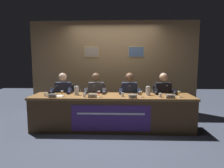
{
  "coord_description": "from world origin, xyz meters",
  "views": [
    {
      "loc": [
        0.15,
        -4.23,
        1.52
      ],
      "look_at": [
        0.0,
        0.0,
        1.0
      ],
      "focal_mm": 31.53,
      "sensor_mm": 36.0,
      "label": 1
    }
  ],
  "objects_px": {
    "water_cup_far_right": "(160,95)",
    "panelist_center_left": "(96,94)",
    "panelist_far_right": "(164,95)",
    "conference_table": "(112,107)",
    "nameplate_center_right": "(133,96)",
    "chair_center_left": "(97,104)",
    "water_pitcher_left_side": "(77,91)",
    "chair_far_left": "(65,103)",
    "microphone_far_left": "(56,92)",
    "microphone_center_left": "(94,92)",
    "juice_glass_center_right": "(141,93)",
    "juice_glass_far_right": "(179,93)",
    "panelist_center_right": "(129,94)",
    "chair_far_right": "(161,104)",
    "juice_glass_far_left": "(62,93)",
    "microphone_center_right": "(130,92)",
    "juice_glass_center_left": "(99,93)",
    "water_cup_center_right": "(122,95)",
    "water_cup_far_left": "(46,95)",
    "water_pitcher_right_side": "(148,91)",
    "water_cup_center_left": "(84,95)",
    "nameplate_far_right": "(170,96)",
    "document_stack_far_left": "(58,96)",
    "nameplate_far_left": "(52,96)",
    "nameplate_center_left": "(92,96)",
    "microphone_far_right": "(168,92)",
    "panelist_far_left": "(62,94)",
    "chair_center_right": "(129,104)"
  },
  "relations": [
    {
      "from": "water_cup_center_left",
      "to": "chair_center_left",
      "type": "bearing_deg",
      "value": 77.82
    },
    {
      "from": "microphone_far_left",
      "to": "water_cup_far_right",
      "type": "xyz_separation_m",
      "value": [
        2.23,
        -0.13,
        -0.04
      ]
    },
    {
      "from": "water_cup_center_left",
      "to": "nameplate_far_right",
      "type": "relative_size",
      "value": 0.45
    },
    {
      "from": "juice_glass_center_left",
      "to": "panelist_far_left",
      "type": "bearing_deg",
      "value": 148.76
    },
    {
      "from": "juice_glass_center_left",
      "to": "chair_center_right",
      "type": "bearing_deg",
      "value": 48.73
    },
    {
      "from": "chair_far_left",
      "to": "microphone_far_left",
      "type": "distance_m",
      "value": 0.73
    },
    {
      "from": "chair_far_left",
      "to": "microphone_far_left",
      "type": "relative_size",
      "value": 4.11
    },
    {
      "from": "microphone_far_left",
      "to": "document_stack_far_left",
      "type": "distance_m",
      "value": 0.16
    },
    {
      "from": "panelist_far_left",
      "to": "nameplate_center_left",
      "type": "relative_size",
      "value": 6.56
    },
    {
      "from": "conference_table",
      "to": "panelist_far_right",
      "type": "xyz_separation_m",
      "value": [
        1.2,
        0.49,
        0.19
      ]
    },
    {
      "from": "panelist_center_left",
      "to": "conference_table",
      "type": "bearing_deg",
      "value": -50.5
    },
    {
      "from": "juice_glass_far_left",
      "to": "panelist_far_right",
      "type": "bearing_deg",
      "value": 13.87
    },
    {
      "from": "juice_glass_center_left",
      "to": "water_cup_center_left",
      "type": "bearing_deg",
      "value": -177.56
    },
    {
      "from": "panelist_center_right",
      "to": "water_pitcher_right_side",
      "type": "xyz_separation_m",
      "value": [
        0.39,
        -0.32,
        0.14
      ]
    },
    {
      "from": "panelist_far_right",
      "to": "water_cup_far_right",
      "type": "relative_size",
      "value": 14.3
    },
    {
      "from": "water_cup_center_right",
      "to": "document_stack_far_left",
      "type": "relative_size",
      "value": 0.38
    },
    {
      "from": "water_cup_center_right",
      "to": "water_pitcher_left_side",
      "type": "xyz_separation_m",
      "value": [
        -1.01,
        0.19,
        0.06
      ]
    },
    {
      "from": "conference_table",
      "to": "nameplate_center_right",
      "type": "bearing_deg",
      "value": -24.04
    },
    {
      "from": "conference_table",
      "to": "nameplate_far_left",
      "type": "bearing_deg",
      "value": -171.38
    },
    {
      "from": "chair_center_left",
      "to": "juice_glass_far_right",
      "type": "distance_m",
      "value": 1.98
    },
    {
      "from": "panelist_far_left",
      "to": "panelist_far_right",
      "type": "height_order",
      "value": "same"
    },
    {
      "from": "panelist_far_right",
      "to": "conference_table",
      "type": "bearing_deg",
      "value": -158.0
    },
    {
      "from": "conference_table",
      "to": "panelist_far_left",
      "type": "height_order",
      "value": "panelist_far_left"
    },
    {
      "from": "nameplate_center_right",
      "to": "document_stack_far_left",
      "type": "xyz_separation_m",
      "value": [
        -1.58,
        0.14,
        -0.03
      ]
    },
    {
      "from": "water_cup_far_left",
      "to": "microphone_far_left",
      "type": "distance_m",
      "value": 0.22
    },
    {
      "from": "microphone_far_left",
      "to": "microphone_center_right",
      "type": "xyz_separation_m",
      "value": [
        1.6,
        0.0,
        0.0
      ]
    },
    {
      "from": "nameplate_center_left",
      "to": "microphone_far_right",
      "type": "xyz_separation_m",
      "value": [
        1.6,
        0.28,
        0.03
      ]
    },
    {
      "from": "juice_glass_far_left",
      "to": "chair_center_right",
      "type": "height_order",
      "value": "chair_center_right"
    },
    {
      "from": "juice_glass_center_right",
      "to": "microphone_center_right",
      "type": "distance_m",
      "value": 0.26
    },
    {
      "from": "chair_far_left",
      "to": "water_pitcher_right_side",
      "type": "distance_m",
      "value": 2.1
    },
    {
      "from": "microphone_far_left",
      "to": "water_pitcher_right_side",
      "type": "bearing_deg",
      "value": 2.97
    },
    {
      "from": "panelist_center_left",
      "to": "juice_glass_center_left",
      "type": "bearing_deg",
      "value": -76.97
    },
    {
      "from": "nameplate_center_left",
      "to": "water_cup_center_right",
      "type": "distance_m",
      "value": 0.63
    },
    {
      "from": "juice_glass_center_right",
      "to": "panelist_far_right",
      "type": "xyz_separation_m",
      "value": [
        0.6,
        0.54,
        -0.13
      ]
    },
    {
      "from": "panelist_far_right",
      "to": "panelist_center_left",
      "type": "bearing_deg",
      "value": 180.0
    },
    {
      "from": "juice_glass_far_left",
      "to": "water_pitcher_left_side",
      "type": "height_order",
      "value": "water_pitcher_left_side"
    },
    {
      "from": "nameplate_far_left",
      "to": "nameplate_far_right",
      "type": "relative_size",
      "value": 0.96
    },
    {
      "from": "water_cup_far_right",
      "to": "panelist_center_left",
      "type": "bearing_deg",
      "value": 158.8
    },
    {
      "from": "chair_center_left",
      "to": "water_pitcher_right_side",
      "type": "bearing_deg",
      "value": -23.33
    },
    {
      "from": "microphone_center_right",
      "to": "water_cup_far_right",
      "type": "bearing_deg",
      "value": -11.79
    },
    {
      "from": "microphone_center_left",
      "to": "juice_glass_center_right",
      "type": "height_order",
      "value": "microphone_center_left"
    },
    {
      "from": "panelist_center_right",
      "to": "chair_far_right",
      "type": "relative_size",
      "value": 1.37
    },
    {
      "from": "water_cup_far_left",
      "to": "juice_glass_center_right",
      "type": "relative_size",
      "value": 0.69
    },
    {
      "from": "water_cup_far_left",
      "to": "panelist_center_left",
      "type": "xyz_separation_m",
      "value": [
        1.01,
        0.54,
        -0.08
      ]
    },
    {
      "from": "water_cup_far_right",
      "to": "water_pitcher_right_side",
      "type": "xyz_separation_m",
      "value": [
        -0.22,
        0.23,
        0.06
      ]
    },
    {
      "from": "microphone_center_left",
      "to": "microphone_far_right",
      "type": "bearing_deg",
      "value": 1.55
    },
    {
      "from": "juice_glass_center_left",
      "to": "water_pitcher_left_side",
      "type": "height_order",
      "value": "water_pitcher_left_side"
    },
    {
      "from": "chair_center_left",
      "to": "water_pitcher_left_side",
      "type": "bearing_deg",
      "value": -126.11
    },
    {
      "from": "microphone_far_left",
      "to": "microphone_center_right",
      "type": "distance_m",
      "value": 1.6
    },
    {
      "from": "microphone_far_left",
      "to": "water_cup_far_right",
      "type": "height_order",
      "value": "microphone_far_left"
    }
  ]
}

